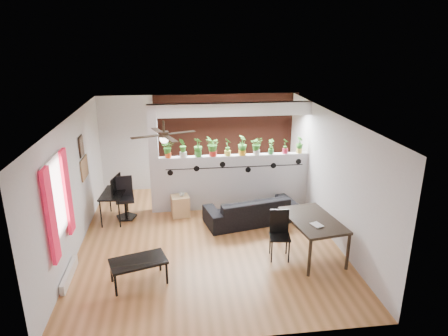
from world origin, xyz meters
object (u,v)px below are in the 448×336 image
potted_plant_3 (213,146)px  computer_desk (113,195)px  potted_plant_4 (228,146)px  sofa (251,210)px  potted_plant_6 (257,145)px  cube_shelf (180,206)px  dining_table (313,223)px  potted_plant_8 (285,145)px  office_chair (125,201)px  coffee_table (138,263)px  potted_plant_5 (242,145)px  potted_plant_0 (168,149)px  potted_plant_9 (300,144)px  cup (182,194)px  ceiling_fan (164,136)px  potted_plant_7 (271,146)px  potted_plant_1 (183,147)px  folding_chair (279,230)px  potted_plant_2 (198,147)px

potted_plant_3 → computer_desk: 2.56m
potted_plant_4 → sofa: potted_plant_4 is taller
potted_plant_6 → cube_shelf: size_ratio=0.87×
potted_plant_4 → dining_table: 2.89m
potted_plant_8 → sofa: potted_plant_8 is taller
office_chair → dining_table: size_ratio=0.64×
potted_plant_8 → coffee_table: 4.61m
potted_plant_5 → office_chair: 3.04m
potted_plant_0 → potted_plant_9: 3.16m
potted_plant_5 → cup: size_ratio=4.14×
ceiling_fan → coffee_table: size_ratio=1.14×
potted_plant_0 → potted_plant_7: potted_plant_0 is taller
coffee_table → potted_plant_7: bearing=44.8°
potted_plant_3 → potted_plant_6: size_ratio=1.11×
potted_plant_4 → cup: potted_plant_4 is taller
potted_plant_3 → office_chair: potted_plant_3 is taller
dining_table → coffee_table: bearing=-170.5°
potted_plant_1 → cube_shelf: potted_plant_1 is taller
ceiling_fan → potted_plant_9: size_ratio=2.98×
potted_plant_4 → folding_chair: potted_plant_4 is taller
potted_plant_1 → potted_plant_9: 2.81m
potted_plant_0 → computer_desk: size_ratio=0.43×
potted_plant_2 → dining_table: (2.02, -2.41, -0.91)m
potted_plant_7 → computer_desk: bearing=-174.8°
potted_plant_4 → office_chair: bearing=-173.4°
sofa → coffee_table: bearing=29.4°
potted_plant_7 → potted_plant_8: 0.35m
potted_plant_4 → potted_plant_7: bearing=-0.0°
ceiling_fan → computer_desk: size_ratio=1.23×
potted_plant_8 → dining_table: (-0.08, -2.41, -0.87)m
potted_plant_7 → sofa: (-0.62, -0.85, -1.26)m
cube_shelf → coffee_table: (-0.76, -2.62, 0.14)m
potted_plant_7 → potted_plant_9: size_ratio=0.93×
potted_plant_6 → sofa: potted_plant_6 is taller
ceiling_fan → sofa: ceiling_fan is taller
potted_plant_5 → potted_plant_6: (0.35, 0.00, -0.02)m
potted_plant_5 → cup: (-1.47, -0.34, -1.06)m
dining_table → potted_plant_1: bearing=134.5°
potted_plant_4 → potted_plant_6: size_ratio=0.98×
dining_table → potted_plant_9: bearing=79.8°
potted_plant_7 → potted_plant_4: bearing=180.0°
potted_plant_8 → cube_shelf: bearing=-172.5°
potted_plant_4 → potted_plant_6: bearing=0.0°
folding_chair → cube_shelf: bearing=132.2°
potted_plant_2 → folding_chair: bearing=-59.8°
cup → potted_plant_1: bearing=78.9°
potted_plant_2 → potted_plant_6: bearing=0.0°
potted_plant_4 → sofa: bearing=-63.3°
sofa → dining_table: (0.89, -1.56, 0.39)m
potted_plant_8 → coffee_table: size_ratio=0.36×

